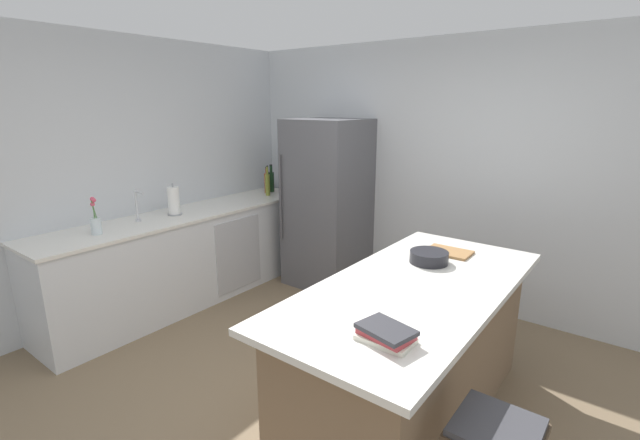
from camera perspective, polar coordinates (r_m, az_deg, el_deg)
ground_plane at (r=3.21m, az=-1.19°, el=-23.35°), size 7.20×7.20×0.00m
wall_rear at (r=4.55m, az=16.80°, el=5.61°), size 6.00×0.10×2.60m
wall_left at (r=4.53m, az=-26.33°, el=4.67°), size 0.10×6.00×2.60m
counter_run_left at (r=4.73m, az=-16.48°, el=-4.49°), size 0.67×3.00×0.93m
kitchen_island at (r=2.96m, az=11.76°, el=-16.30°), size 0.97×2.11×0.92m
refrigerator at (r=4.84m, az=0.97°, el=2.12°), size 0.77×0.76×1.83m
sink_faucet at (r=4.35m, az=-22.60°, el=1.81°), size 0.15×0.05×0.30m
flower_vase at (r=4.09m, az=-27.09°, el=-0.32°), size 0.08×0.08×0.32m
paper_towel_roll at (r=4.50m, az=-18.43°, el=2.31°), size 0.14×0.14×0.31m
hot_sauce_bottle at (r=5.47m, az=-5.15°, el=4.64°), size 0.04×0.04×0.23m
wine_bottle at (r=5.44m, az=-6.33°, el=5.07°), size 0.07×0.07×0.33m
vinegar_bottle at (r=5.38m, az=-6.95°, el=4.83°), size 0.05×0.05×0.31m
olive_oil_bottle at (r=5.22m, az=-6.81°, el=4.68°), size 0.05×0.05×0.35m
cookbook_stack at (r=2.11m, az=8.55°, el=-14.43°), size 0.28×0.23×0.07m
mixing_bowl at (r=3.12m, az=13.95°, el=-4.69°), size 0.26×0.26×0.08m
cutting_board at (r=3.36m, az=16.34°, el=-3.98°), size 0.32×0.22×0.02m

